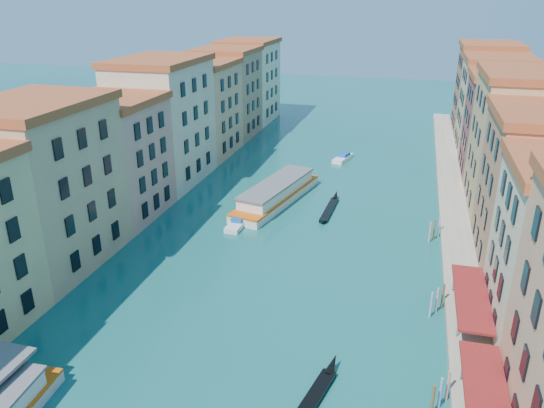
# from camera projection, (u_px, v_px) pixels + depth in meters

# --- Properties ---
(left_bank_palazzos) EXTENTS (12.80, 128.40, 21.00)m
(left_bank_palazzos) POSITION_uv_depth(u_px,v_px,m) (146.00, 135.00, 84.35)
(left_bank_palazzos) COLOR beige
(left_bank_palazzos) RESTS_ON ground
(right_bank_palazzos) EXTENTS (12.80, 128.40, 21.00)m
(right_bank_palazzos) POSITION_uv_depth(u_px,v_px,m) (525.00, 161.00, 71.11)
(right_bank_palazzos) COLOR #AE4B47
(right_bank_palazzos) RESTS_ON ground
(quay) EXTENTS (4.00, 140.00, 1.00)m
(quay) POSITION_uv_depth(u_px,v_px,m) (454.00, 218.00, 76.50)
(quay) COLOR gray
(quay) RESTS_ON ground
(mooring_poles_right) EXTENTS (1.44, 54.24, 3.20)m
(mooring_poles_right) POSITION_uv_depth(u_px,v_px,m) (439.00, 372.00, 44.48)
(mooring_poles_right) COLOR brown
(mooring_poles_right) RESTS_ON ground
(vaporetto_far) EXTENTS (9.53, 22.49, 3.26)m
(vaporetto_far) POSITION_uv_depth(u_px,v_px,m) (277.00, 193.00, 83.38)
(vaporetto_far) COLOR silver
(vaporetto_far) RESTS_ON ground
(gondola_fore) EXTENTS (3.81, 12.97, 2.61)m
(gondola_fore) POSITION_uv_depth(u_px,v_px,m) (306.00, 408.00, 41.84)
(gondola_fore) COLOR black
(gondola_fore) RESTS_ON ground
(gondola_far) EXTENTS (1.47, 12.46, 1.76)m
(gondola_far) POSITION_uv_depth(u_px,v_px,m) (330.00, 208.00, 80.35)
(gondola_far) COLOR black
(gondola_far) RESTS_ON ground
(motorboat_mid) EXTENTS (2.11, 6.24, 1.28)m
(motorboat_mid) POSITION_uv_depth(u_px,v_px,m) (238.00, 222.00, 75.30)
(motorboat_mid) COLOR silver
(motorboat_mid) RESTS_ON ground
(motorboat_far) EXTENTS (3.52, 6.68, 1.32)m
(motorboat_far) POSITION_uv_depth(u_px,v_px,m) (343.00, 157.00, 104.38)
(motorboat_far) COLOR white
(motorboat_far) RESTS_ON ground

